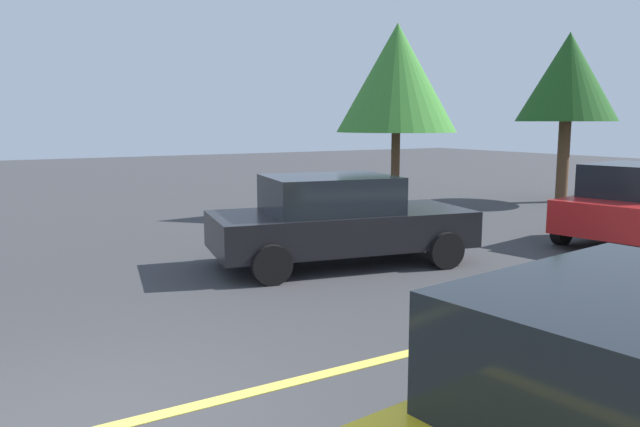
{
  "coord_description": "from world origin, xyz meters",
  "views": [
    {
      "loc": [
        -0.7,
        -4.97,
        2.52
      ],
      "look_at": [
        2.66,
        0.61,
        1.54
      ],
      "focal_mm": 34.25,
      "sensor_mm": 36.0,
      "label": 1
    }
  ],
  "objects_px": {
    "car_red_behind_van": "(637,203)",
    "tree_centre_verge": "(568,78)",
    "tree_left_verge": "(397,78)",
    "car_black_approaching": "(338,220)"
  },
  "relations": [
    {
      "from": "car_red_behind_van",
      "to": "tree_centre_verge",
      "type": "bearing_deg",
      "value": 50.3
    },
    {
      "from": "car_black_approaching",
      "to": "tree_centre_verge",
      "type": "bearing_deg",
      "value": 18.33
    },
    {
      "from": "car_black_approaching",
      "to": "tree_left_verge",
      "type": "bearing_deg",
      "value": 42.79
    },
    {
      "from": "car_red_behind_van",
      "to": "tree_centre_verge",
      "type": "distance_m",
      "value": 7.28
    },
    {
      "from": "car_red_behind_van",
      "to": "tree_left_verge",
      "type": "distance_m",
      "value": 6.72
    },
    {
      "from": "car_black_approaching",
      "to": "tree_left_verge",
      "type": "xyz_separation_m",
      "value": [
        4.58,
        4.24,
        2.86
      ]
    },
    {
      "from": "tree_left_verge",
      "to": "tree_centre_verge",
      "type": "relative_size",
      "value": 0.98
    },
    {
      "from": "car_red_behind_van",
      "to": "tree_centre_verge",
      "type": "xyz_separation_m",
      "value": [
        4.23,
        5.09,
        3.02
      ]
    },
    {
      "from": "tree_left_verge",
      "to": "car_red_behind_van",
      "type": "bearing_deg",
      "value": -71.97
    },
    {
      "from": "tree_centre_verge",
      "to": "tree_left_verge",
      "type": "bearing_deg",
      "value": 173.51
    }
  ]
}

